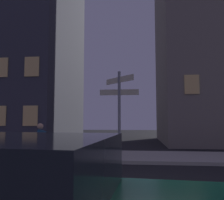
{
  "coord_description": "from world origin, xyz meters",
  "views": [
    {
      "loc": [
        -0.15,
        -4.67,
        1.7
      ],
      "look_at": [
        -1.17,
        4.82,
        2.54
      ],
      "focal_mm": 37.98,
      "sensor_mm": 36.0,
      "label": 1
    }
  ],
  "objects": [
    {
      "name": "sidewalk_kerb",
      "position": [
        0.0,
        6.37,
        0.07
      ],
      "size": [
        40.0,
        3.2,
        0.14
      ],
      "primitive_type": "cube",
      "color": "#9E9991",
      "rests_on": "ground_plane"
    },
    {
      "name": "signpost",
      "position": [
        -0.9,
        5.08,
        2.33
      ],
      "size": [
        1.62,
        1.24,
        3.62
      ],
      "color": "gray",
      "rests_on": "sidewalk_kerb"
    },
    {
      "name": "cyclist",
      "position": [
        -3.62,
        3.66,
        0.75
      ],
      "size": [
        1.82,
        0.37,
        1.61
      ],
      "color": "black",
      "rests_on": "ground_plane"
    },
    {
      "name": "building_left_block",
      "position": [
        -10.4,
        13.52,
        10.36
      ],
      "size": [
        9.88,
        9.57,
        20.71
      ],
      "color": "#383842",
      "rests_on": "ground_plane"
    }
  ]
}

